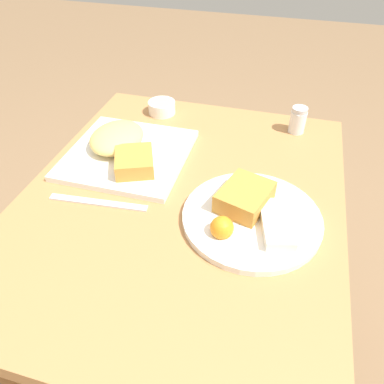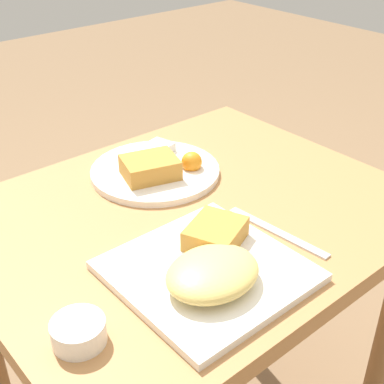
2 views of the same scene
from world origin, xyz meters
TOP-DOWN VIEW (x-y plane):
  - ground_plane at (0.00, 0.00)m, footprint 8.00×8.00m
  - dining_table at (0.00, 0.00)m, footprint 0.82×0.67m
  - plate_square_near at (-0.10, -0.17)m, footprint 0.28×0.28m
  - plate_oval_far at (0.03, 0.15)m, footprint 0.27×0.27m
  - sauce_ramekin at (-0.33, -0.16)m, footprint 0.08×0.08m
  - salt_shaker at (-0.33, 0.22)m, footprint 0.04×0.04m
  - butter_knife at (0.07, -0.16)m, footprint 0.03×0.21m

SIDE VIEW (x-z plane):
  - ground_plane at x=0.00m, z-range 0.00..0.00m
  - dining_table at x=0.00m, z-range 0.25..0.97m
  - butter_knife at x=0.07m, z-range 0.72..0.72m
  - plate_oval_far at x=0.03m, z-range 0.71..0.76m
  - sauce_ramekin at x=-0.33m, z-range 0.72..0.75m
  - plate_square_near at x=-0.10m, z-range 0.71..0.77m
  - salt_shaker at x=-0.33m, z-range 0.71..0.78m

